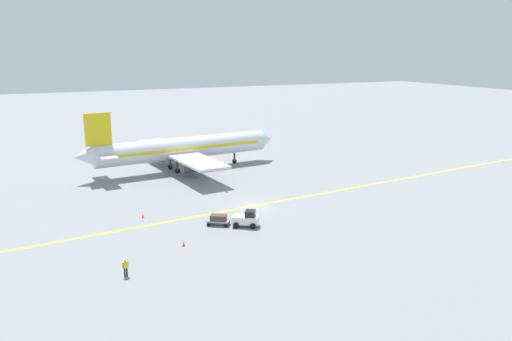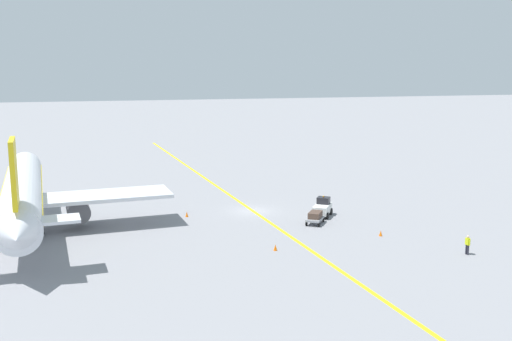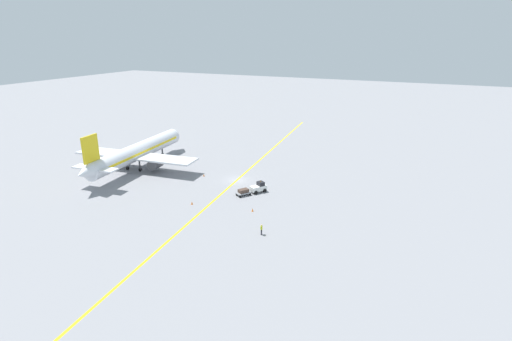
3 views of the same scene
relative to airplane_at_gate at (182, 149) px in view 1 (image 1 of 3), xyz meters
The scene contains 9 objects.
ground_plane 23.69m from the airplane_at_gate, ahead, with size 400.00×400.00×0.00m, color gray.
apron_yellow_centreline 23.69m from the airplane_at_gate, ahead, with size 0.40×120.00×0.01m, color yellow.
airplane_at_gate is the anchor object (origin of this frame).
baggage_tug_white 30.07m from the airplane_at_gate, ahead, with size 2.92×3.33×2.11m.
baggage_cart_trailing 28.57m from the airplane_at_gate, ahead, with size 2.60×2.94×1.24m.
ground_crew_worker 40.94m from the airplane_at_gate, 24.22° to the right, with size 0.28×0.57×1.68m.
traffic_cone_near_nose 34.23m from the airplane_at_gate, 16.92° to the right, with size 0.32×0.32×0.55m, color orange.
traffic_cone_mid_apron 16.36m from the airplane_at_gate, ahead, with size 0.32×0.32×0.55m, color orange.
traffic_cone_by_wingtip 24.96m from the airplane_at_gate, 28.25° to the right, with size 0.32×0.32×0.55m, color orange.
Camera 1 is at (56.45, -26.23, 19.94)m, focal length 35.00 mm.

